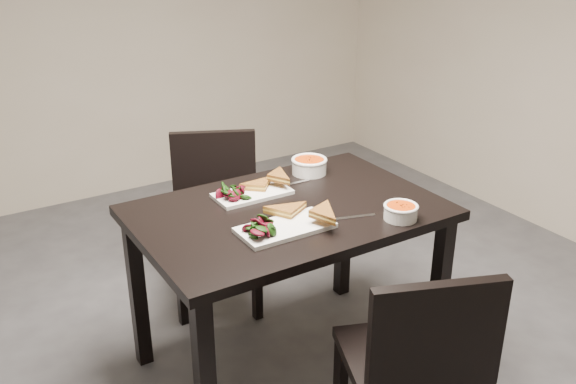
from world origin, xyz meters
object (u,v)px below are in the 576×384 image
object	(u,v)px
plate_near	(285,228)
chair_near	(417,363)
table	(288,230)
soup_bowl_near	(401,211)
soup_bowl_far	(309,165)
plate_far	(252,194)
chair_far	(216,209)

from	to	relation	value
plate_near	chair_near	bearing A→B (deg)	-76.48
table	chair_near	world-z (taller)	chair_near
table	soup_bowl_near	xyz separation A→B (m)	(0.31, -0.31, 0.13)
plate_near	soup_bowl_far	world-z (taller)	soup_bowl_far
chair_near	plate_near	size ratio (longest dim) A/B	2.40
table	soup_bowl_near	bearing A→B (deg)	-44.58
soup_bowl_far	plate_near	bearing A→B (deg)	-132.29
table	chair_near	distance (m)	0.77
chair_near	plate_far	world-z (taller)	chair_near
table	plate_near	size ratio (longest dim) A/B	3.40
plate_near	soup_bowl_far	size ratio (longest dim) A/B	2.18
chair_far	soup_bowl_near	xyz separation A→B (m)	(0.32, -0.98, 0.30)
table	chair_near	xyz separation A→B (m)	(0.03, -0.75, -0.17)
chair_far	soup_bowl_far	bearing A→B (deg)	-29.90
soup_bowl_near	table	bearing A→B (deg)	135.42
chair_near	plate_far	size ratio (longest dim) A/B	2.67
table	plate_near	distance (m)	0.22
table	soup_bowl_far	size ratio (longest dim) A/B	7.41
plate_near	soup_bowl_far	bearing A→B (deg)	47.71
soup_bowl_near	plate_far	world-z (taller)	soup_bowl_near
plate_near	chair_far	bearing A→B (deg)	82.93
table	soup_bowl_far	distance (m)	0.41
table	plate_far	world-z (taller)	plate_far
chair_far	plate_near	world-z (taller)	chair_far
plate_far	plate_near	bearing A→B (deg)	-98.17
soup_bowl_far	soup_bowl_near	bearing A→B (deg)	-86.54
soup_bowl_near	plate_far	size ratio (longest dim) A/B	0.42
table	chair_near	size ratio (longest dim) A/B	1.41
plate_near	plate_far	xyz separation A→B (m)	(0.05, 0.34, -0.00)
soup_bowl_near	chair_far	bearing A→B (deg)	108.10
chair_far	plate_far	world-z (taller)	chair_far
table	plate_near	bearing A→B (deg)	-124.80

